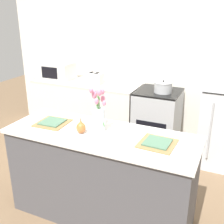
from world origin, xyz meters
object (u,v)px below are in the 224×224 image
(stove_range, at_px, (157,121))
(toaster, at_px, (94,78))
(flower_vase, at_px, (98,115))
(microwave, at_px, (58,71))
(pear_figurine, at_px, (81,127))
(cooking_pot, at_px, (163,87))
(plate_setting_right, at_px, (157,143))
(plate_setting_left, at_px, (52,123))

(stove_range, height_order, toaster, toaster)
(toaster, bearing_deg, flower_vase, -60.85)
(stove_range, xyz_separation_m, microwave, (-1.66, -0.00, 0.59))
(pear_figurine, bearing_deg, microwave, 129.90)
(stove_range, xyz_separation_m, toaster, (-0.99, -0.03, 0.54))
(stove_range, height_order, cooking_pot, cooking_pot)
(plate_setting_right, bearing_deg, pear_figurine, -174.13)
(pear_figurine, height_order, plate_setting_left, pear_figurine)
(flower_vase, bearing_deg, pear_figurine, -141.64)
(plate_setting_left, height_order, toaster, toaster)
(microwave, bearing_deg, plate_setting_left, -57.31)
(toaster, bearing_deg, plate_setting_right, -47.67)
(plate_setting_left, bearing_deg, cooking_pot, 65.64)
(stove_range, xyz_separation_m, plate_setting_right, (0.44, -1.60, 0.48))
(flower_vase, bearing_deg, toaster, 119.15)
(plate_setting_right, xyz_separation_m, microwave, (-2.10, 1.60, 0.11))
(plate_setting_left, bearing_deg, plate_setting_right, 0.00)
(cooking_pot, distance_m, microwave, 1.73)
(pear_figurine, bearing_deg, plate_setting_left, 169.03)
(stove_range, height_order, flower_vase, flower_vase)
(stove_range, distance_m, microwave, 1.76)
(microwave, bearing_deg, flower_vase, -45.80)
(plate_setting_right, height_order, microwave, microwave)
(stove_range, distance_m, toaster, 1.13)
(toaster, bearing_deg, stove_range, 1.79)
(plate_setting_right, xyz_separation_m, cooking_pot, (-0.37, 1.56, 0.05))
(stove_range, relative_size, flower_vase, 2.12)
(plate_setting_left, bearing_deg, stove_range, 68.35)
(cooking_pot, bearing_deg, toaster, 179.30)
(stove_range, xyz_separation_m, flower_vase, (-0.14, -1.57, 0.63))
(microwave, bearing_deg, toaster, -2.61)
(stove_range, height_order, pear_figurine, pear_figurine)
(flower_vase, relative_size, cooking_pot, 1.72)
(stove_range, distance_m, plate_setting_right, 1.73)
(plate_setting_left, bearing_deg, microwave, 122.69)
(stove_range, relative_size, plate_setting_right, 2.93)
(flower_vase, height_order, toaster, flower_vase)
(toaster, distance_m, microwave, 0.67)
(flower_vase, xyz_separation_m, toaster, (-0.86, 1.54, -0.09))
(plate_setting_right, xyz_separation_m, toaster, (-1.43, 1.57, 0.06))
(stove_range, height_order, plate_setting_left, plate_setting_left)
(flower_vase, height_order, pear_figurine, flower_vase)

